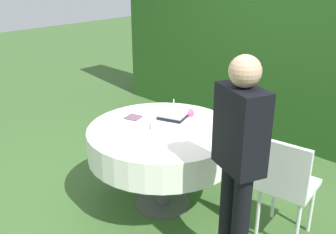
{
  "coord_description": "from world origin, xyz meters",
  "views": [
    {
      "loc": [
        2.2,
        -2.18,
        2.12
      ],
      "look_at": [
        0.03,
        0.04,
        0.87
      ],
      "focal_mm": 42.08,
      "sensor_mm": 36.0,
      "label": 1
    }
  ],
  "objects_px": {
    "serving_plate_far": "(221,139)",
    "wedding_cake": "(174,119)",
    "napkin_stack": "(133,117)",
    "garden_chair": "(286,181)",
    "cake_table": "(162,142)",
    "standing_person": "(239,157)",
    "serving_plate_near": "(199,138)"
  },
  "relations": [
    {
      "from": "serving_plate_far",
      "to": "wedding_cake",
      "type": "bearing_deg",
      "value": -169.07
    },
    {
      "from": "napkin_stack",
      "to": "garden_chair",
      "type": "xyz_separation_m",
      "value": [
        1.37,
        0.34,
        -0.23
      ]
    },
    {
      "from": "wedding_cake",
      "to": "garden_chair",
      "type": "height_order",
      "value": "wedding_cake"
    },
    {
      "from": "cake_table",
      "to": "wedding_cake",
      "type": "distance_m",
      "value": 0.23
    },
    {
      "from": "napkin_stack",
      "to": "standing_person",
      "type": "xyz_separation_m",
      "value": [
        1.3,
        -0.23,
        0.16
      ]
    },
    {
      "from": "wedding_cake",
      "to": "standing_person",
      "type": "relative_size",
      "value": 0.23
    },
    {
      "from": "serving_plate_far",
      "to": "standing_person",
      "type": "distance_m",
      "value": 0.63
    },
    {
      "from": "serving_plate_far",
      "to": "serving_plate_near",
      "type": "bearing_deg",
      "value": -138.58
    },
    {
      "from": "cake_table",
      "to": "napkin_stack",
      "type": "relative_size",
      "value": 10.1
    },
    {
      "from": "serving_plate_far",
      "to": "napkin_stack",
      "type": "bearing_deg",
      "value": -167.24
    },
    {
      "from": "serving_plate_near",
      "to": "serving_plate_far",
      "type": "bearing_deg",
      "value": 41.42
    },
    {
      "from": "cake_table",
      "to": "garden_chair",
      "type": "relative_size",
      "value": 1.45
    },
    {
      "from": "wedding_cake",
      "to": "garden_chair",
      "type": "distance_m",
      "value": 1.03
    },
    {
      "from": "napkin_stack",
      "to": "standing_person",
      "type": "relative_size",
      "value": 0.08
    },
    {
      "from": "wedding_cake",
      "to": "napkin_stack",
      "type": "distance_m",
      "value": 0.43
    },
    {
      "from": "serving_plate_near",
      "to": "standing_person",
      "type": "xyz_separation_m",
      "value": [
        0.58,
        -0.3,
        0.16
      ]
    },
    {
      "from": "serving_plate_near",
      "to": "napkin_stack",
      "type": "relative_size",
      "value": 1.03
    },
    {
      "from": "wedding_cake",
      "to": "serving_plate_near",
      "type": "distance_m",
      "value": 0.32
    },
    {
      "from": "serving_plate_far",
      "to": "napkin_stack",
      "type": "xyz_separation_m",
      "value": [
        -0.85,
        -0.19,
        0.0
      ]
    },
    {
      "from": "wedding_cake",
      "to": "serving_plate_far",
      "type": "bearing_deg",
      "value": 10.93
    },
    {
      "from": "cake_table",
      "to": "serving_plate_far",
      "type": "height_order",
      "value": "serving_plate_far"
    },
    {
      "from": "napkin_stack",
      "to": "standing_person",
      "type": "height_order",
      "value": "standing_person"
    },
    {
      "from": "wedding_cake",
      "to": "serving_plate_near",
      "type": "height_order",
      "value": "wedding_cake"
    },
    {
      "from": "cake_table",
      "to": "serving_plate_far",
      "type": "bearing_deg",
      "value": 18.83
    },
    {
      "from": "serving_plate_near",
      "to": "cake_table",
      "type": "bearing_deg",
      "value": -171.69
    },
    {
      "from": "serving_plate_near",
      "to": "garden_chair",
      "type": "bearing_deg",
      "value": 21.81
    },
    {
      "from": "cake_table",
      "to": "garden_chair",
      "type": "xyz_separation_m",
      "value": [
        1.02,
        0.31,
        -0.1
      ]
    },
    {
      "from": "cake_table",
      "to": "serving_plate_far",
      "type": "relative_size",
      "value": 11.99
    },
    {
      "from": "cake_table",
      "to": "wedding_cake",
      "type": "xyz_separation_m",
      "value": [
        0.06,
        0.09,
        0.21
      ]
    },
    {
      "from": "serving_plate_near",
      "to": "napkin_stack",
      "type": "bearing_deg",
      "value": -173.95
    },
    {
      "from": "serving_plate_far",
      "to": "garden_chair",
      "type": "bearing_deg",
      "value": 15.49
    },
    {
      "from": "serving_plate_near",
      "to": "serving_plate_far",
      "type": "height_order",
      "value": "same"
    }
  ]
}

